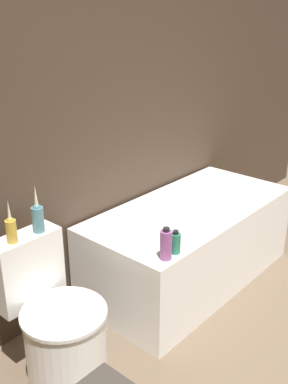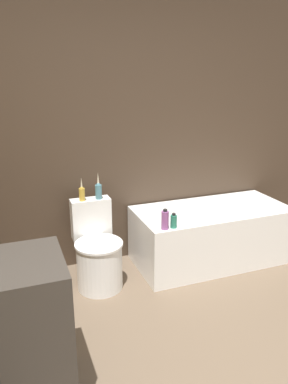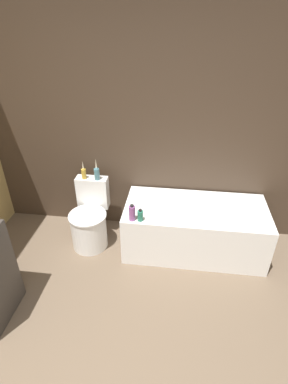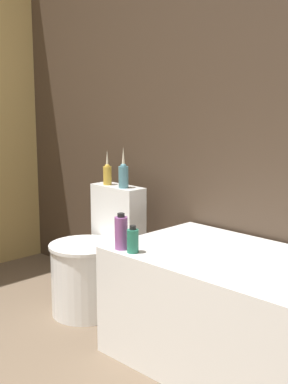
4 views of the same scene
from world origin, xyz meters
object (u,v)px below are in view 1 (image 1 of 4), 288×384
toilet (58,330)px  shampoo_bottle_short (175,243)px  vase_silver (38,216)px  shampoo_bottle_tall (166,245)px  bathtub (190,242)px  vase_gold (11,228)px

toilet → shampoo_bottle_short: toilet is taller
vase_silver → shampoo_bottle_tall: (0.47, -0.45, -0.19)m
shampoo_bottle_short → toilet: bearing=158.0°
toilet → vase_silver: size_ratio=3.01×
toilet → vase_silver: (0.08, 0.19, 0.54)m
bathtub → vase_gold: bearing=173.4°
toilet → vase_silver: bearing=68.5°
vase_gold → shampoo_bottle_tall: (0.62, -0.45, -0.18)m
toilet → shampoo_bottle_tall: (0.54, -0.25, 0.35)m
shampoo_bottle_tall → vase_silver: bearing=136.3°
toilet → vase_gold: vase_gold is taller
vase_gold → vase_silver: vase_silver is taller
vase_gold → bathtub: bearing=-6.6°
bathtub → toilet: 1.19m
vase_gold → shampoo_bottle_short: size_ratio=1.63×
toilet → vase_gold: bearing=111.2°
vase_gold → vase_silver: bearing=-1.1°
vase_gold → shampoo_bottle_tall: vase_gold is taller
vase_silver → shampoo_bottle_tall: bearing=-43.7°
toilet → shampoo_bottle_tall: size_ratio=4.13×
bathtub → shampoo_bottle_short: (-0.57, -0.30, 0.34)m
vase_silver → shampoo_bottle_tall: size_ratio=1.37×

